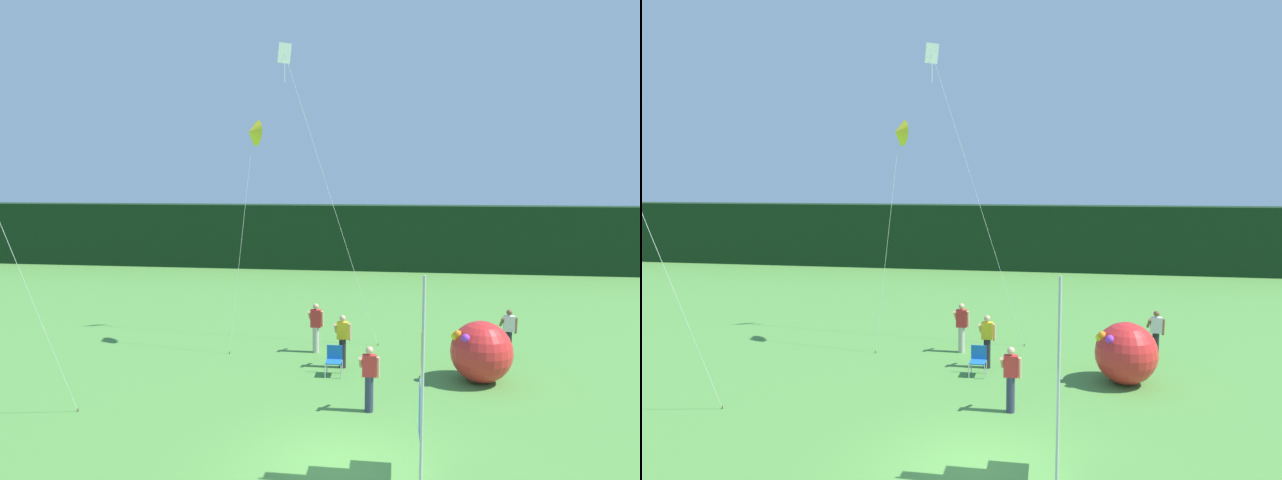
{
  "view_description": "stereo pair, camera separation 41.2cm",
  "coord_description": "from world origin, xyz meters",
  "views": [
    {
      "loc": [
        1.03,
        -10.99,
        5.96
      ],
      "look_at": [
        -0.92,
        3.36,
        4.42
      ],
      "focal_mm": 31.35,
      "sensor_mm": 36.0,
      "label": 1
    },
    {
      "loc": [
        1.44,
        -10.93,
        5.96
      ],
      "look_at": [
        -0.92,
        3.36,
        4.42
      ],
      "focal_mm": 31.35,
      "sensor_mm": 36.0,
      "label": 2
    }
  ],
  "objects": [
    {
      "name": "kite_yellow_delta_2",
      "position": [
        -3.9,
        8.05,
        7.59
      ],
      "size": [
        1.14,
        1.35,
        8.07
      ],
      "color": "brown",
      "rests_on": "ground"
    },
    {
      "name": "inflatable_balloon",
      "position": [
        3.6,
        5.6,
        0.92
      ],
      "size": [
        1.82,
        1.82,
        1.82
      ],
      "color": "red",
      "rests_on": "ground"
    },
    {
      "name": "kite_white_diamond_0",
      "position": [
        -2.84,
        9.99,
        9.68
      ],
      "size": [
        3.92,
        1.5,
        11.06
      ],
      "color": "brown",
      "rests_on": "ground"
    },
    {
      "name": "person_near_banner",
      "position": [
        -0.59,
        6.3,
        0.91
      ],
      "size": [
        0.55,
        0.48,
        1.71
      ],
      "color": "black",
      "rests_on": "ground"
    },
    {
      "name": "person_mid_field",
      "position": [
        0.41,
        2.99,
        0.93
      ],
      "size": [
        0.55,
        0.48,
        1.73
      ],
      "color": "#2D334C",
      "rests_on": "ground"
    },
    {
      "name": "distant_treeline",
      "position": [
        0.0,
        26.62,
        2.16
      ],
      "size": [
        80.0,
        2.4,
        4.32
      ],
      "primitive_type": "cube",
      "color": "black",
      "rests_on": "ground"
    },
    {
      "name": "banner_flag",
      "position": [
        1.58,
        -0.31,
        2.02
      ],
      "size": [
        0.06,
        1.03,
        4.21
      ],
      "color": "#B7B7BC",
      "rests_on": "ground"
    },
    {
      "name": "folding_chair",
      "position": [
        -0.79,
        5.63,
        0.51
      ],
      "size": [
        0.51,
        0.51,
        0.89
      ],
      "color": "#BCBCC1",
      "rests_on": "ground"
    },
    {
      "name": "person_far_right",
      "position": [
        4.89,
        8.18,
        0.87
      ],
      "size": [
        0.55,
        0.48,
        1.63
      ],
      "color": "black",
      "rests_on": "ground"
    },
    {
      "name": "person_far_left",
      "position": [
        -1.67,
        7.78,
        0.93
      ],
      "size": [
        0.55,
        0.48,
        1.73
      ],
      "color": "#B7B2A3",
      "rests_on": "ground"
    },
    {
      "name": "ground_plane",
      "position": [
        0.0,
        0.0,
        0.0
      ],
      "size": [
        120.0,
        120.0,
        0.0
      ],
      "primitive_type": "plane",
      "color": "#518E3D"
    }
  ]
}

